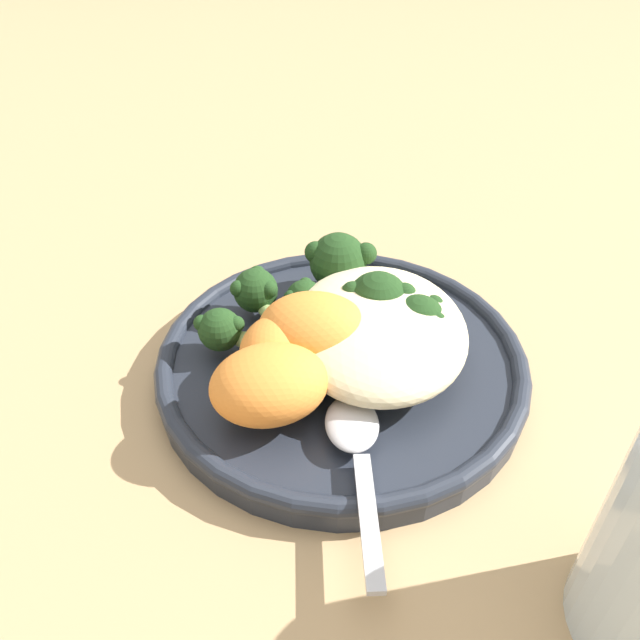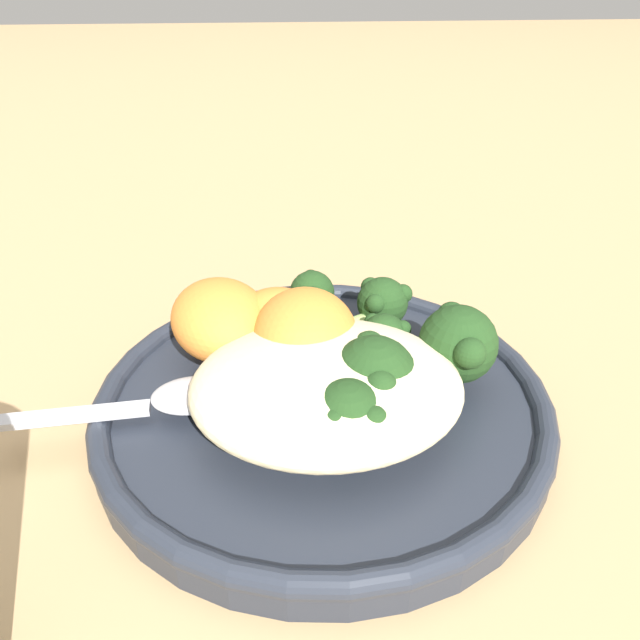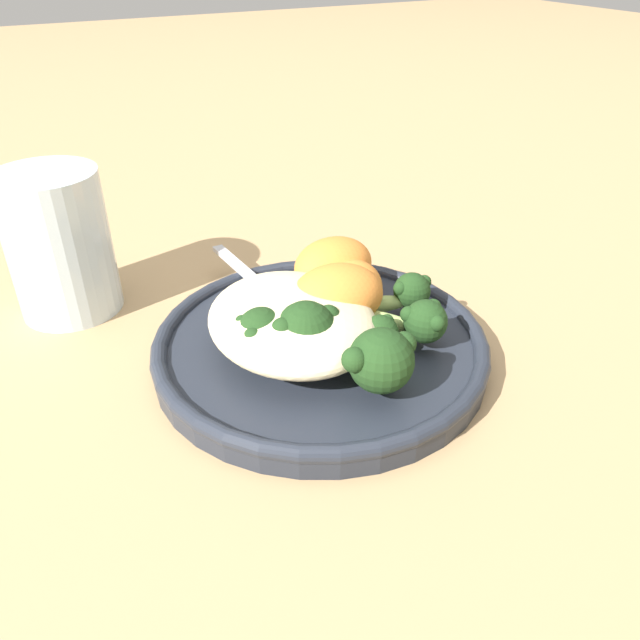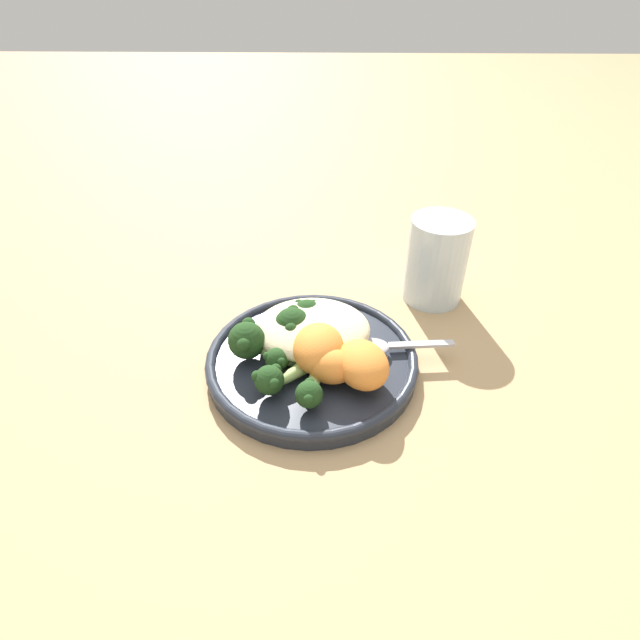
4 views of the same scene
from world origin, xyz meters
name	(u,v)px [view 2 (image 2 of 4)]	position (x,y,z in m)	size (l,w,h in m)	color
ground_plane	(325,438)	(0.00, 0.00, 0.00)	(4.00, 4.00, 0.00)	tan
plate	(331,403)	(0.00, -0.02, 0.01)	(0.24, 0.24, 0.02)	#232833
quinoa_mound	(335,386)	(0.00, 0.01, 0.04)	(0.13, 0.11, 0.04)	beige
broccoli_stalk_0	(336,409)	(0.00, 0.02, 0.04)	(0.06, 0.09, 0.04)	#9EBC66
broccoli_stalk_1	(365,378)	(-0.02, 0.00, 0.04)	(0.08, 0.07, 0.04)	#9EBC66
broccoli_stalk_2	(428,350)	(-0.06, -0.02, 0.04)	(0.12, 0.05, 0.04)	#9EBC66
broccoli_stalk_3	(365,345)	(-0.03, -0.04, 0.03)	(0.08, 0.05, 0.03)	#9EBC66
broccoli_stalk_4	(360,320)	(-0.03, -0.06, 0.03)	(0.10, 0.09, 0.03)	#9EBC66
broccoli_stalk_5	(310,313)	(0.00, -0.07, 0.03)	(0.04, 0.11, 0.03)	#9EBC66
sweet_potato_chunk_0	(229,332)	(0.05, -0.05, 0.04)	(0.05, 0.04, 0.03)	orange
sweet_potato_chunk_1	(221,319)	(0.05, -0.06, 0.04)	(0.07, 0.05, 0.04)	orange
sweet_potato_chunk_2	(281,320)	(0.02, -0.06, 0.04)	(0.05, 0.04, 0.04)	orange
sweet_potato_chunk_3	(305,335)	(0.01, -0.03, 0.04)	(0.07, 0.06, 0.04)	orange
spoon	(171,398)	(0.08, -0.01, 0.03)	(0.12, 0.03, 0.01)	#B7B7BC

